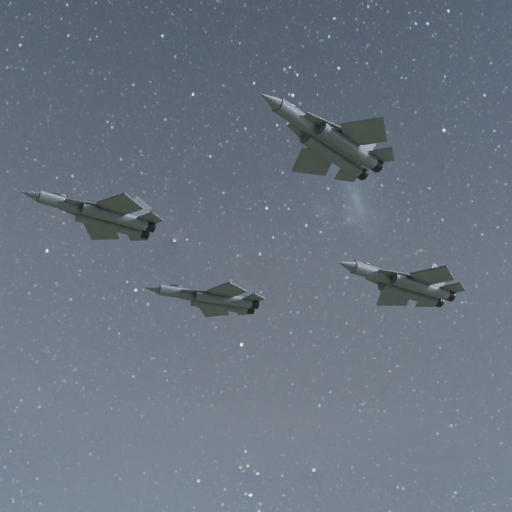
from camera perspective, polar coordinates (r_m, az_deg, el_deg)
name	(u,v)px	position (r m, az deg, el deg)	size (l,w,h in m)	color
jet_lead	(102,215)	(80.13, -12.24, 3.20)	(15.56, 10.78, 3.91)	#333740
jet_left	(213,299)	(92.22, -3.50, -3.45)	(15.46, 11.01, 3.94)	#333740
jet_right	(331,142)	(66.55, 6.01, 9.06)	(15.40, 10.13, 3.95)	#333740
jet_slot	(405,285)	(91.84, 11.85, -2.26)	(18.52, 12.76, 4.65)	#333740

